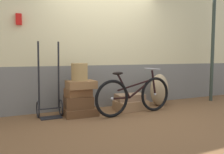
% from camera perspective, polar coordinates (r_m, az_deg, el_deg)
% --- Properties ---
extents(ground, '(9.69, 5.20, 0.06)m').
position_cam_1_polar(ground, '(4.55, 1.88, -9.41)').
color(ground, brown).
extents(station_building, '(7.69, 0.74, 2.92)m').
position_cam_1_polar(station_building, '(5.18, -2.38, 9.01)').
color(station_building, slate).
rests_on(station_building, ground).
extents(suitcase_0, '(0.62, 0.45, 0.14)m').
position_cam_1_polar(suitcase_0, '(4.48, -7.72, -8.37)').
color(suitcase_0, brown).
rests_on(suitcase_0, ground).
extents(suitcase_1, '(0.54, 0.46, 0.22)m').
position_cam_1_polar(suitcase_1, '(4.48, -8.15, -6.02)').
color(suitcase_1, brown).
rests_on(suitcase_1, suitcase_0).
extents(suitcase_2, '(0.48, 0.37, 0.15)m').
position_cam_1_polar(suitcase_2, '(4.45, -8.21, -3.67)').
color(suitcase_2, brown).
rests_on(suitcase_2, suitcase_1).
extents(suitcase_3, '(0.53, 0.39, 0.14)m').
position_cam_1_polar(suitcase_3, '(4.39, -7.51, -1.84)').
color(suitcase_3, olive).
rests_on(suitcase_3, suitcase_2).
extents(suitcase_4, '(0.68, 0.46, 0.19)m').
position_cam_1_polar(suitcase_4, '(4.92, 4.59, -6.82)').
color(suitcase_4, '#9E754C').
rests_on(suitcase_4, ground).
extents(suitcase_5, '(0.61, 0.41, 0.13)m').
position_cam_1_polar(suitcase_5, '(4.91, 4.37, -4.91)').
color(suitcase_5, '#937051').
rests_on(suitcase_5, suitcase_4).
extents(wicker_basket, '(0.30, 0.30, 0.32)m').
position_cam_1_polar(wicker_basket, '(4.39, -7.90, 1.21)').
color(wicker_basket, '#A8844C').
rests_on(wicker_basket, suitcase_3).
extents(luggage_trolley, '(0.44, 0.37, 1.37)m').
position_cam_1_polar(luggage_trolley, '(4.43, -14.92, -5.48)').
color(luggage_trolley, black).
rests_on(luggage_trolley, ground).
extents(burlap_sack, '(0.42, 0.36, 0.71)m').
position_cam_1_polar(burlap_sack, '(5.39, 11.41, -3.06)').
color(burlap_sack, tan).
rests_on(burlap_sack, ground).
extents(bicycle, '(1.69, 0.46, 0.87)m').
position_cam_1_polar(bicycle, '(4.51, 5.50, -4.43)').
color(bicycle, black).
rests_on(bicycle, ground).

